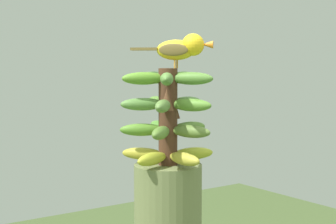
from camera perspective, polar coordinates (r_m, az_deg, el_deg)
The scene contains 2 objects.
banana_bunch at distance 1.54m, azimuth 0.01°, elevation -0.45°, with size 0.27×0.27×0.27m.
perched_bird at distance 1.53m, azimuth 1.42°, elevation 6.62°, with size 0.18×0.18×0.10m.
Camera 1 is at (1.25, -0.89, 1.60)m, focal length 59.12 mm.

